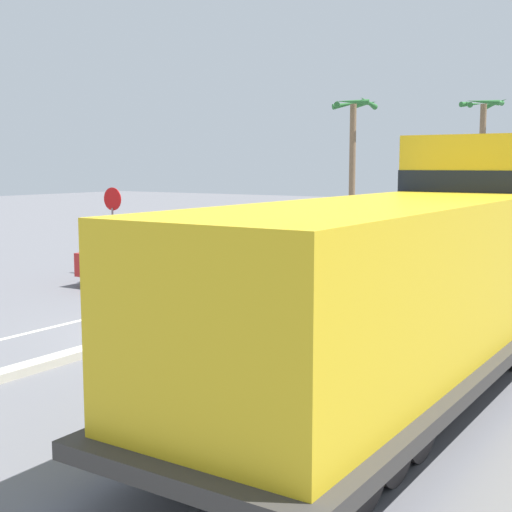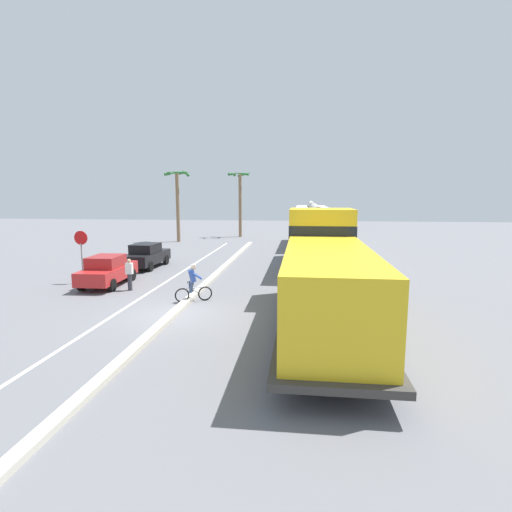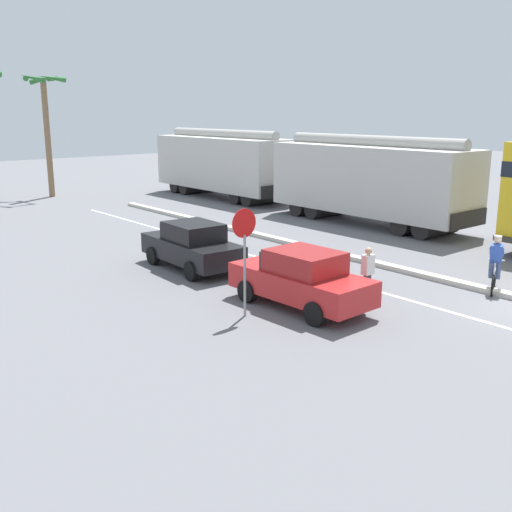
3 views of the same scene
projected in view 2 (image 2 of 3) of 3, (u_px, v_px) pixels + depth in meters
ground_plane at (175, 314)px, 16.27m from camera, size 120.00×120.00×0.00m
median_curb at (209, 281)px, 22.15m from camera, size 0.36×36.00×0.16m
lane_stripe at (167, 281)px, 22.43m from camera, size 0.14×36.00×0.01m
locomotive at (324, 277)px, 14.73m from camera, size 3.10×11.61×4.20m
hopper_car_lead at (315, 236)px, 26.63m from camera, size 2.90×10.60×4.18m
hopper_car_middle at (311, 224)px, 38.02m from camera, size 2.90×10.60×4.18m
parked_car_red at (108, 270)px, 21.32m from camera, size 1.94×4.25×1.62m
parked_car_black at (147, 255)px, 26.59m from camera, size 1.99×4.28×1.62m
cyclist at (193, 284)px, 18.07m from camera, size 1.57×0.81×1.71m
stop_sign at (81, 247)px, 21.75m from camera, size 0.76×0.08×2.88m
palm_tree_near at (177, 190)px, 40.71m from camera, size 2.64×2.72×7.39m
palm_tree_far at (240, 190)px, 45.57m from camera, size 2.65×2.64×7.52m
pedestrian_by_cars at (129, 274)px, 20.19m from camera, size 0.34×0.22×1.62m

